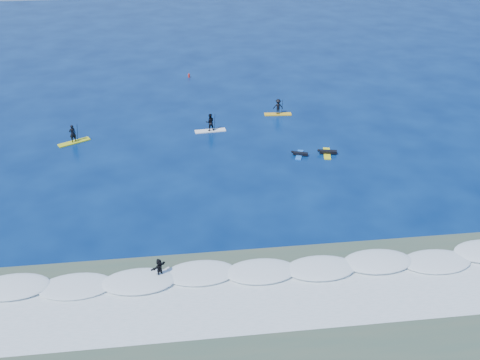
{
  "coord_description": "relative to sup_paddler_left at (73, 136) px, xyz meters",
  "views": [
    {
      "loc": [
        -3.65,
        -37.34,
        23.21
      ],
      "look_at": [
        0.96,
        1.23,
        0.6
      ],
      "focal_mm": 40.0,
      "sensor_mm": 36.0,
      "label": 1
    }
  ],
  "objects": [
    {
      "name": "prone_paddler_far",
      "position": [
        21.41,
        -5.31,
        -0.54
      ],
      "size": [
        1.56,
        2.07,
        0.42
      ],
      "rotation": [
        0.0,
        0.0,
        1.22
      ],
      "color": "blue",
      "rests_on": "ground"
    },
    {
      "name": "sup_paddler_left",
      "position": [
        0.0,
        0.0,
        0.0
      ],
      "size": [
        3.1,
        2.17,
        2.18
      ],
      "rotation": [
        0.0,
        0.0,
        0.5
      ],
      "color": "#D1D417",
      "rests_on": "ground"
    },
    {
      "name": "prone_paddler_near",
      "position": [
        24.06,
        -5.32,
        -0.52
      ],
      "size": [
        1.85,
        2.4,
        0.49
      ],
      "rotation": [
        0.0,
        0.0,
        1.36
      ],
      "color": "yellow",
      "rests_on": "ground"
    },
    {
      "name": "whitewater",
      "position": [
        14.24,
        -24.44,
        -0.68
      ],
      "size": [
        34.0,
        5.0,
        0.02
      ],
      "primitive_type": "cube",
      "color": "silver",
      "rests_on": "ground"
    },
    {
      "name": "wave_surfer",
      "position": [
        8.59,
        -21.3,
        0.11
      ],
      "size": [
        1.79,
        1.68,
        1.4
      ],
      "rotation": [
        0.0,
        0.0,
        0.73
      ],
      "color": "silver",
      "rests_on": "breaking_wave"
    },
    {
      "name": "sup_paddler_center",
      "position": [
        13.48,
        1.06,
        0.15
      ],
      "size": [
        3.21,
        1.05,
        2.22
      ],
      "rotation": [
        0.0,
        0.0,
        0.08
      ],
      "color": "white",
      "rests_on": "ground"
    },
    {
      "name": "shallow_water",
      "position": [
        14.24,
        -25.44,
        -0.68
      ],
      "size": [
        90.0,
        13.0,
        0.01
      ],
      "primitive_type": "cube",
      "color": "#3E5443",
      "rests_on": "ground"
    },
    {
      "name": "ground",
      "position": [
        14.24,
        -11.44,
        -0.68
      ],
      "size": [
        160.0,
        160.0,
        0.0
      ],
      "primitive_type": "plane",
      "color": "#031847",
      "rests_on": "ground"
    },
    {
      "name": "breaking_wave",
      "position": [
        14.24,
        -21.44,
        -0.68
      ],
      "size": [
        40.0,
        6.0,
        0.3
      ],
      "primitive_type": "cube",
      "color": "white",
      "rests_on": "ground"
    },
    {
      "name": "sup_paddler_right",
      "position": [
        21.12,
        4.47,
        0.13
      ],
      "size": [
        3.0,
        0.94,
        2.07
      ],
      "rotation": [
        0.0,
        0.0,
        -0.07
      ],
      "color": "yellow",
      "rests_on": "ground"
    },
    {
      "name": "marker_buoy",
      "position": [
        11.91,
        17.74,
        -0.41
      ],
      "size": [
        0.27,
        0.27,
        0.63
      ],
      "rotation": [
        0.0,
        0.0,
        -0.33
      ],
      "color": "red",
      "rests_on": "ground"
    }
  ]
}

